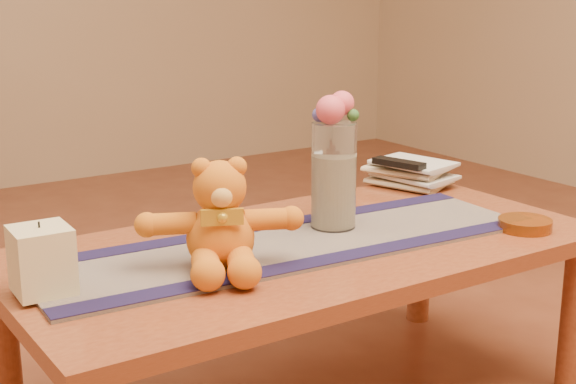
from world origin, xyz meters
TOP-DOWN VIEW (x-y plane):
  - coffee_table_top at (0.00, 0.00)m, footprint 1.40×0.70m
  - table_leg_fr at (0.64, -0.29)m, footprint 0.07×0.07m
  - table_leg_bl at (-0.64, 0.29)m, footprint 0.07×0.07m
  - table_leg_br at (0.64, 0.29)m, footprint 0.07×0.07m
  - persian_runner at (-0.05, -0.00)m, footprint 1.22×0.42m
  - runner_border_near at (-0.05, -0.15)m, footprint 1.20×0.13m
  - runner_border_far at (-0.04, 0.14)m, footprint 1.20×0.13m
  - teddy_bear at (-0.26, -0.05)m, footprint 0.41×0.38m
  - pillar_candle at (-0.62, 0.01)m, footprint 0.11×0.11m
  - candle_wick at (-0.62, 0.01)m, footprint 0.00×0.00m
  - glass_vase at (0.11, 0.04)m, footprint 0.11×0.11m
  - potpourri_fill at (0.11, 0.04)m, footprint 0.09×0.09m
  - rose_left at (0.09, 0.03)m, footprint 0.07×0.07m
  - rose_right at (0.14, 0.05)m, footprint 0.06×0.06m
  - blue_flower_back at (0.12, 0.08)m, footprint 0.04×0.04m
  - blue_flower_side at (0.08, 0.06)m, footprint 0.04×0.04m
  - leaf_sprig at (0.15, 0.02)m, footprint 0.03×0.03m
  - bronze_ball at (-0.19, 0.05)m, footprint 0.07×0.07m
  - book_bottom at (0.50, 0.25)m, footprint 0.23×0.26m
  - book_lower at (0.50, 0.25)m, footprint 0.20×0.25m
  - book_upper at (0.49, 0.26)m, footprint 0.24×0.27m
  - book_top at (0.50, 0.25)m, footprint 0.21×0.25m
  - tv_remote at (0.50, 0.25)m, footprint 0.09×0.17m
  - amber_dish at (0.51, -0.22)m, footprint 0.17×0.17m

SIDE VIEW (x-z plane):
  - table_leg_fr at x=0.64m, z-range 0.00..0.41m
  - table_leg_bl at x=-0.64m, z-range 0.00..0.41m
  - table_leg_br at x=0.64m, z-range 0.00..0.41m
  - coffee_table_top at x=0.00m, z-range 0.41..0.45m
  - persian_runner at x=-0.05m, z-range 0.45..0.46m
  - runner_border_near at x=-0.05m, z-range 0.46..0.46m
  - runner_border_far at x=-0.04m, z-range 0.46..0.46m
  - book_bottom at x=0.50m, z-range 0.45..0.47m
  - amber_dish at x=0.51m, z-range 0.45..0.48m
  - book_lower at x=0.50m, z-range 0.47..0.49m
  - bronze_ball at x=-0.19m, z-range 0.46..0.52m
  - book_upper at x=0.49m, z-range 0.49..0.51m
  - book_top at x=0.50m, z-range 0.51..0.53m
  - pillar_candle at x=-0.62m, z-range 0.46..0.59m
  - tv_remote at x=0.50m, z-range 0.53..0.54m
  - potpourri_fill at x=0.11m, z-range 0.46..0.64m
  - teddy_bear at x=-0.26m, z-range 0.46..0.68m
  - glass_vase at x=0.11m, z-range 0.46..0.72m
  - candle_wick at x=-0.62m, z-range 0.59..0.60m
  - leaf_sprig at x=0.15m, z-range 0.72..0.75m
  - blue_flower_side at x=0.08m, z-range 0.72..0.76m
  - blue_flower_back at x=0.12m, z-range 0.72..0.77m
  - rose_left at x=0.09m, z-range 0.72..0.79m
  - rose_right at x=0.14m, z-range 0.73..0.79m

